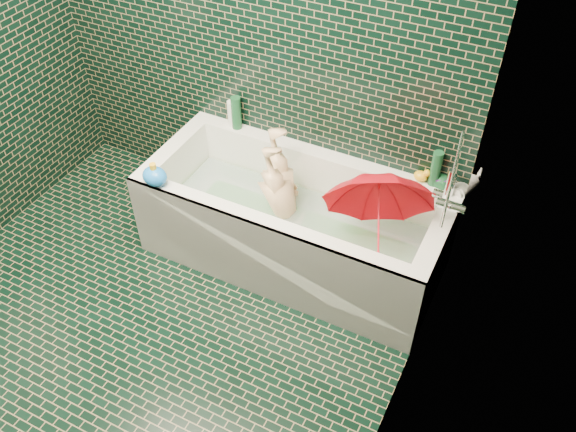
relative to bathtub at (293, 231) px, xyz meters
The scene contains 18 objects.
floor 1.12m from the bathtub, 114.07° to the right, with size 2.80×2.80×0.00m, color black.
wall_back 1.20m from the bathtub, 138.90° to the left, with size 2.80×2.80×0.00m, color black.
wall_right 1.68m from the bathtub, 49.85° to the right, with size 2.80×2.80×0.00m, color black.
bathtub is the anchor object (origin of this frame).
bath_mat 0.06m from the bathtub, 90.00° to the left, with size 1.35×0.47×0.01m, color green.
water 0.09m from the bathtub, 90.00° to the left, with size 1.48×0.53×0.00m, color silver.
faucet 0.99m from the bathtub, ahead, with size 0.18×0.19×0.55m.
child 0.14m from the bathtub, 144.91° to the left, with size 0.35×0.23×0.95m, color beige.
umbrella 0.61m from the bathtub, ahead, with size 0.57×0.57×0.50m, color red.
soap_bottle_a 0.93m from the bathtub, 21.94° to the left, with size 0.09×0.10×0.25m, color white.
soap_bottle_b 0.87m from the bathtub, 25.92° to the left, with size 0.09×0.10×0.21m, color #4E2079.
soap_bottle_c 0.84m from the bathtub, 25.71° to the left, with size 0.13×0.13×0.16m, color #164D2A.
bottle_right_tall 0.88m from the bathtub, 28.57° to the left, with size 0.06×0.06×0.21m, color #164D2A.
bottle_right_pump 0.93m from the bathtub, 22.40° to the left, with size 0.05×0.05×0.16m, color silver.
bottle_left_tall 0.79m from the bathtub, 147.95° to the left, with size 0.06×0.06×0.21m, color #164D2A.
bottle_left_short 0.81m from the bathtub, 148.97° to the left, with size 0.05×0.05×0.17m, color white.
rubber_duck 0.79m from the bathtub, 30.59° to the left, with size 0.10×0.08×0.08m.
bath_toy 0.85m from the bathtub, 154.60° to the right, with size 0.16×0.14×0.14m.
Camera 1 is at (1.55, -1.25, 2.68)m, focal length 38.00 mm.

